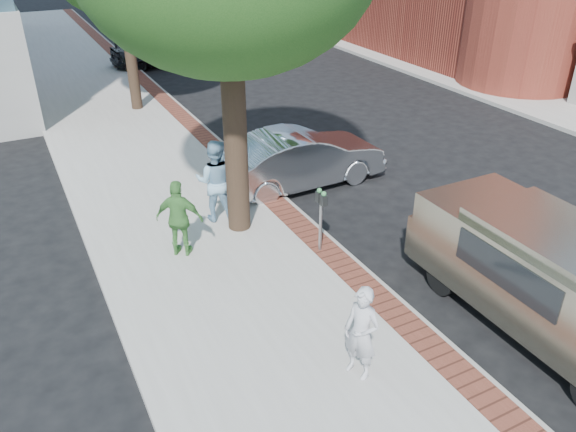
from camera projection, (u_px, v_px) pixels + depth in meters
ground at (300, 265)px, 12.13m from camera, size 120.00×120.00×0.00m
sidewalk at (138, 150)px, 17.72m from camera, size 5.00×60.00×0.15m
brick_strip at (204, 136)px, 18.57m from camera, size 0.60×60.00×0.01m
curb at (214, 136)px, 18.75m from camera, size 0.10×60.00×0.15m
sidewalk_far at (507, 85)px, 24.16m from camera, size 5.00×60.00×0.15m
signal_near at (111, 10)px, 28.54m from camera, size 0.70×0.15×3.80m
parking_meter at (321, 208)px, 11.88m from camera, size 0.12×0.32×1.47m
person_gray at (361, 333)px, 8.71m from camera, size 0.59×0.70×1.64m
person_officer at (216, 181)px, 13.17m from camera, size 1.23×1.15×2.01m
person_green at (180, 219)px, 11.84m from camera, size 1.08×0.92×1.73m
sedan_silver at (300, 159)px, 15.29m from camera, size 4.77×1.78×1.56m
bg_car at (157, 50)px, 27.11m from camera, size 4.55×2.20×1.50m
van at (547, 273)px, 9.90m from camera, size 2.16×5.52×2.03m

